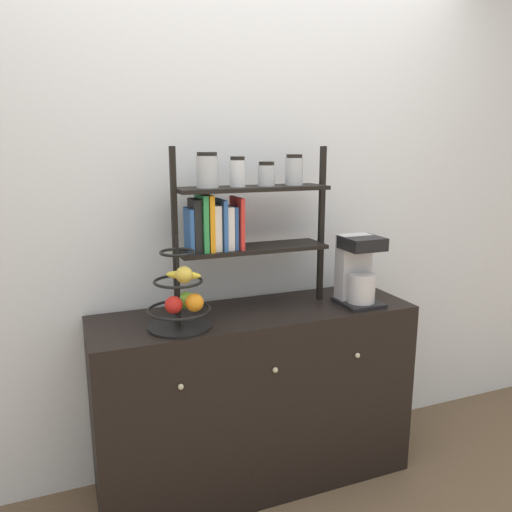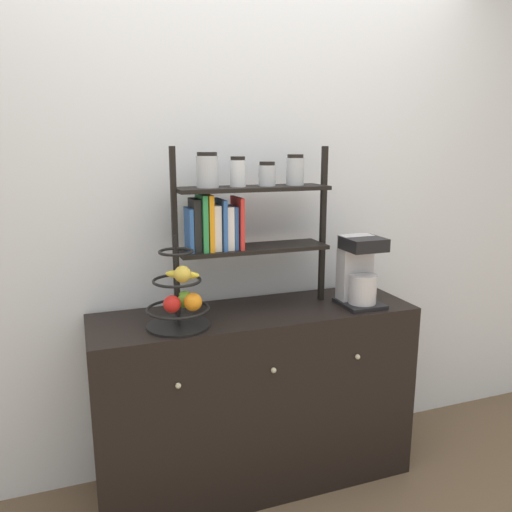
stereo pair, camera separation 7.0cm
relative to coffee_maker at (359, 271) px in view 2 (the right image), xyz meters
name	(u,v)px [view 2 (the right image)]	position (x,y,z in m)	size (l,w,h in m)	color
ground_plane	(272,507)	(-0.50, -0.16, -1.03)	(12.00, 12.00, 0.00)	brown
wall_back	(237,211)	(-0.50, 0.34, 0.27)	(7.00, 0.05, 2.60)	silver
sideboard	(255,398)	(-0.50, 0.07, -0.60)	(1.49, 0.47, 0.87)	black
coffee_maker	(359,271)	(0.00, 0.00, 0.00)	(0.19, 0.21, 0.33)	black
fruit_stand	(180,298)	(-0.86, -0.02, -0.04)	(0.27, 0.27, 0.39)	black
shelf_hutch	(236,211)	(-0.57, 0.13, 0.30)	(0.74, 0.20, 0.74)	black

